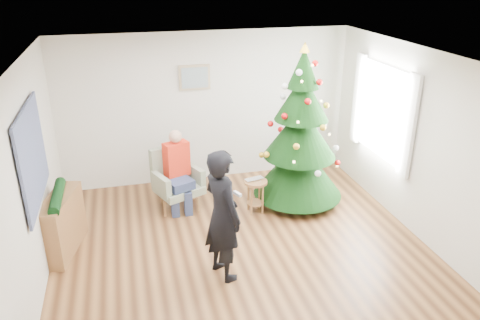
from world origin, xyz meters
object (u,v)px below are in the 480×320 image
object	(u,v)px
christmas_tree	(300,134)
standing_man	(222,215)
console	(62,224)
armchair	(177,186)
stool	(255,196)

from	to	relation	value
christmas_tree	standing_man	xyz separation A→B (m)	(-1.59, -1.61, -0.32)
christmas_tree	console	xyz separation A→B (m)	(-3.56, -0.57, -0.76)
armchair	console	xyz separation A→B (m)	(-1.64, -0.87, 0.05)
christmas_tree	console	distance (m)	3.68
christmas_tree	armchair	xyz separation A→B (m)	(-1.92, 0.30, -0.80)
standing_man	christmas_tree	bearing A→B (deg)	-65.95
christmas_tree	stool	size ratio (longest dim) A/B	4.78
christmas_tree	standing_man	size ratio (longest dim) A/B	1.53
christmas_tree	stool	distance (m)	1.18
armchair	console	distance (m)	1.86
armchair	standing_man	distance (m)	2.00
standing_man	console	xyz separation A→B (m)	(-1.96, 1.04, -0.44)
armchair	stool	bearing A→B (deg)	-45.27
stool	standing_man	xyz separation A→B (m)	(-0.83, -1.41, 0.56)
stool	standing_man	size ratio (longest dim) A/B	0.32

